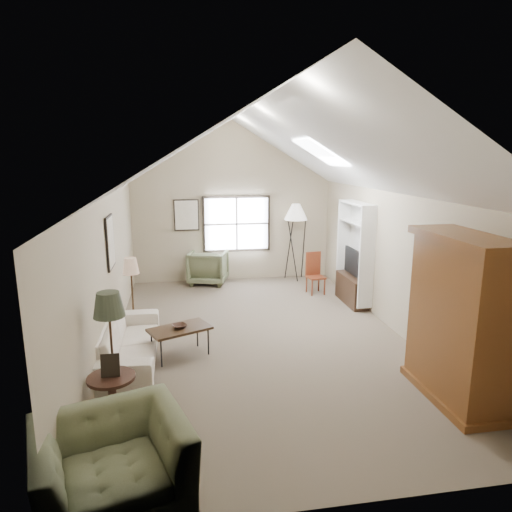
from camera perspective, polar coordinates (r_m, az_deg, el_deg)
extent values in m
cube|color=brown|center=(8.18, 0.47, -10.23)|extent=(5.00, 8.00, 0.01)
cube|color=tan|center=(11.66, -2.95, 3.08)|extent=(5.00, 0.01, 2.50)
cube|color=tan|center=(4.14, 10.57, -15.28)|extent=(5.00, 0.01, 2.50)
cube|color=tan|center=(7.76, -18.03, -2.39)|extent=(0.01, 8.00, 2.50)
cube|color=tan|center=(8.56, 17.20, -0.95)|extent=(0.01, 8.00, 2.50)
cube|color=black|center=(11.60, -2.45, 4.04)|extent=(1.72, 0.08, 1.42)
cube|color=black|center=(7.93, -17.76, 1.67)|extent=(0.68, 0.04, 0.88)
cube|color=black|center=(11.49, -8.69, 5.08)|extent=(0.62, 0.04, 0.78)
cube|color=brown|center=(6.46, 24.09, -7.24)|extent=(0.60, 1.50, 2.20)
cube|color=white|center=(9.94, 12.24, 0.57)|extent=(0.32, 1.30, 2.10)
cube|color=#382316|center=(10.14, 11.91, -4.14)|extent=(0.34, 1.18, 0.60)
cube|color=black|center=(9.98, 12.07, -0.73)|extent=(0.05, 0.90, 0.55)
imported|color=silver|center=(7.45, -15.87, -10.30)|extent=(0.89, 2.28, 0.67)
imported|color=#6B714F|center=(4.68, -17.52, -23.96)|extent=(1.59, 1.48, 0.85)
imported|color=#5E6647|center=(11.48, -5.97, -1.36)|extent=(1.12, 1.13, 0.84)
cube|color=#3E2D19|center=(7.51, -9.45, -10.56)|extent=(1.08, 0.87, 0.48)
imported|color=#3C2318|center=(7.41, -9.53, -8.64)|extent=(0.30, 0.30, 0.06)
cylinder|color=#3C2018|center=(6.04, -17.48, -16.56)|extent=(0.57, 0.57, 0.57)
cube|color=brown|center=(10.63, 7.49, -2.18)|extent=(0.42, 0.42, 0.96)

